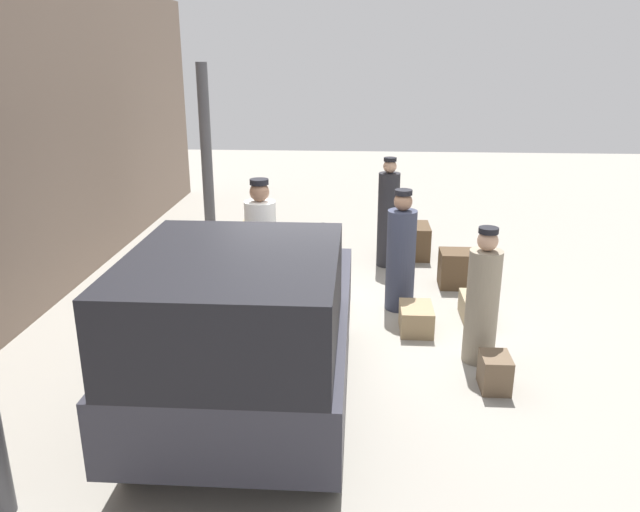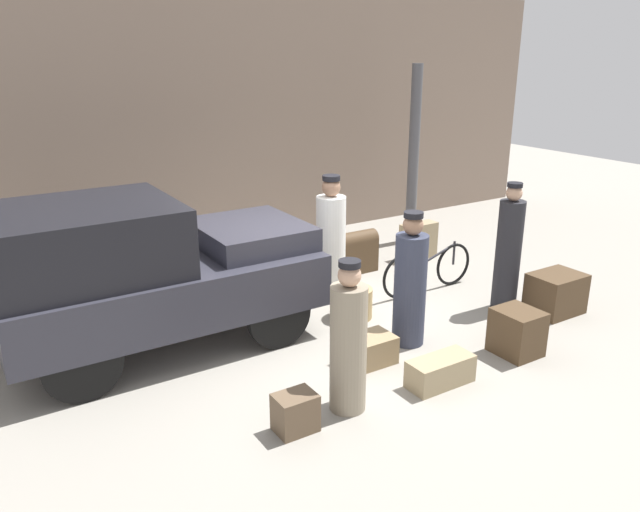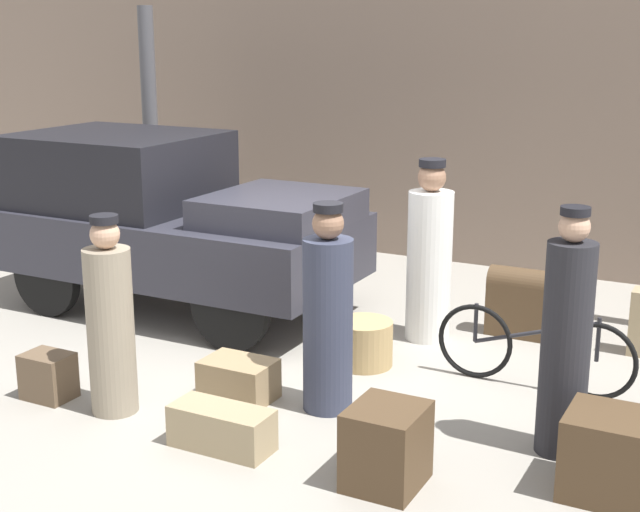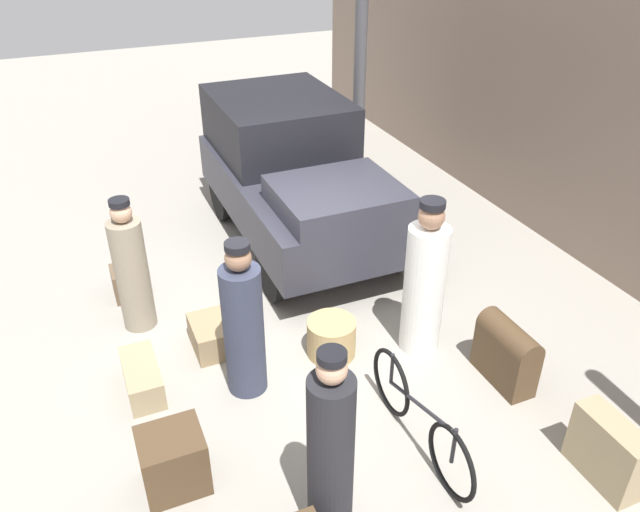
% 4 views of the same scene
% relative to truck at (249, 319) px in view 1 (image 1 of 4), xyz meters
% --- Properties ---
extents(ground_plane, '(30.00, 30.00, 0.00)m').
position_rel_truck_xyz_m(ground_plane, '(1.95, -0.73, -1.02)').
color(ground_plane, gray).
extents(station_building_facade, '(16.00, 0.15, 4.50)m').
position_rel_truck_xyz_m(station_building_facade, '(1.95, 3.34, 1.23)').
color(station_building_facade, gray).
rests_on(station_building_facade, ground).
extents(canopy_pillar_right, '(0.20, 0.20, 3.25)m').
position_rel_truck_xyz_m(canopy_pillar_right, '(5.58, 1.72, 0.60)').
color(canopy_pillar_right, '#4C4C51').
rests_on(canopy_pillar_right, ground).
extents(truck, '(3.72, 1.87, 1.87)m').
position_rel_truck_xyz_m(truck, '(0.00, 0.00, 0.00)').
color(truck, black).
rests_on(truck, ground).
extents(bicycle, '(1.70, 0.04, 0.71)m').
position_rel_truck_xyz_m(bicycle, '(4.13, -0.42, -0.68)').
color(bicycle, black).
rests_on(bicycle, ground).
extents(wicker_basket, '(0.53, 0.53, 0.42)m').
position_rel_truck_xyz_m(wicker_basket, '(2.63, -0.61, -0.81)').
color(wicker_basket, tan).
rests_on(wicker_basket, ground).
extents(conductor_in_dark_uniform, '(0.44, 0.44, 1.78)m').
position_rel_truck_xyz_m(conductor_in_dark_uniform, '(2.89, 0.34, -0.21)').
color(conductor_in_dark_uniform, white).
rests_on(conductor_in_dark_uniform, ground).
extents(porter_standing_middle, '(0.37, 0.37, 1.60)m').
position_rel_truck_xyz_m(porter_standing_middle, '(1.28, -2.43, -0.29)').
color(porter_standing_middle, gray).
rests_on(porter_standing_middle, ground).
extents(porter_carrying_trunk, '(0.35, 0.35, 1.81)m').
position_rel_truck_xyz_m(porter_carrying_trunk, '(4.60, -1.50, -0.18)').
color(porter_carrying_trunk, '#232328').
rests_on(porter_carrying_trunk, ground).
extents(porter_lifting_near_truck, '(0.40, 0.40, 1.69)m').
position_rel_truck_xyz_m(porter_lifting_near_truck, '(2.77, -1.60, -0.25)').
color(porter_lifting_near_truck, '#33384C').
rests_on(porter_lifting_near_truck, ground).
extents(suitcase_small_leather, '(0.58, 0.41, 0.33)m').
position_rel_truck_xyz_m(suitcase_small_leather, '(2.04, -1.78, -0.85)').
color(suitcase_small_leather, '#937A56').
rests_on(suitcase_small_leather, ground).
extents(trunk_large_brown, '(0.40, 0.30, 0.38)m').
position_rel_truck_xyz_m(trunk_large_brown, '(0.63, -2.49, -0.83)').
color(trunk_large_brown, brown).
rests_on(trunk_large_brown, ground).
extents(trunk_umber_medium, '(0.67, 0.26, 0.62)m').
position_rel_truck_xyz_m(trunk_umber_medium, '(5.05, 0.86, -0.71)').
color(trunk_umber_medium, '#9E8966').
rests_on(trunk_umber_medium, ground).
extents(suitcase_tan_flat, '(0.76, 0.33, 0.31)m').
position_rel_truck_xyz_m(suitcase_tan_flat, '(2.41, -2.59, -0.86)').
color(suitcase_tan_flat, '#9E8966').
rests_on(suitcase_tan_flat, ground).
extents(suitcase_black_upright, '(0.72, 0.55, 0.56)m').
position_rel_truck_xyz_m(suitcase_black_upright, '(5.10, -1.97, -0.74)').
color(suitcase_black_upright, '#4C3823').
rests_on(suitcase_black_upright, ground).
extents(trunk_wicker_pale, '(0.48, 0.53, 0.56)m').
position_rel_truck_xyz_m(trunk_wicker_pale, '(3.69, -2.52, -0.74)').
color(trunk_wicker_pale, '#4C3823').
rests_on(trunk_wicker_pale, ground).
extents(trunk_barrel_dark, '(0.71, 0.29, 0.69)m').
position_rel_truck_xyz_m(trunk_barrel_dark, '(3.71, 0.84, -0.65)').
color(trunk_barrel_dark, '#4C3823').
rests_on(trunk_barrel_dark, ground).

